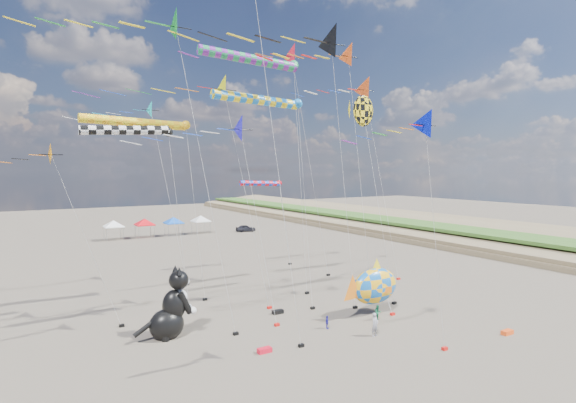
{
  "coord_description": "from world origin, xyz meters",
  "views": [
    {
      "loc": [
        -19.85,
        -17.43,
        11.52
      ],
      "look_at": [
        -1.79,
        12.0,
        9.1
      ],
      "focal_mm": 28.0,
      "sensor_mm": 36.0,
      "label": 1
    }
  ],
  "objects_px": {
    "cat_inflatable": "(170,302)",
    "parked_car": "(246,228)",
    "child_blue": "(327,322)",
    "child_green": "(378,313)",
    "fish_inflatable": "(374,286)",
    "person_adult": "(375,325)"
  },
  "relations": [
    {
      "from": "cat_inflatable",
      "to": "parked_car",
      "type": "height_order",
      "value": "cat_inflatable"
    },
    {
      "from": "child_blue",
      "to": "parked_car",
      "type": "xyz_separation_m",
      "value": [
        17.86,
        49.74,
        0.15
      ]
    },
    {
      "from": "child_green",
      "to": "parked_car",
      "type": "relative_size",
      "value": 0.32
    },
    {
      "from": "child_green",
      "to": "child_blue",
      "type": "xyz_separation_m",
      "value": [
        -4.43,
        0.54,
        -0.11
      ]
    },
    {
      "from": "child_green",
      "to": "parked_car",
      "type": "bearing_deg",
      "value": 83.91
    },
    {
      "from": "fish_inflatable",
      "to": "parked_car",
      "type": "xyz_separation_m",
      "value": [
        12.65,
        49.01,
        -1.66
      ]
    },
    {
      "from": "cat_inflatable",
      "to": "person_adult",
      "type": "xyz_separation_m",
      "value": [
        12.13,
        -7.3,
        -1.63
      ]
    },
    {
      "from": "person_adult",
      "to": "parked_car",
      "type": "distance_m",
      "value": 54.99
    },
    {
      "from": "cat_inflatable",
      "to": "child_green",
      "type": "distance_m",
      "value": 15.52
    },
    {
      "from": "person_adult",
      "to": "fish_inflatable",
      "type": "bearing_deg",
      "value": 33.86
    },
    {
      "from": "child_green",
      "to": "parked_car",
      "type": "height_order",
      "value": "parked_car"
    },
    {
      "from": "fish_inflatable",
      "to": "person_adult",
      "type": "relative_size",
      "value": 3.55
    },
    {
      "from": "fish_inflatable",
      "to": "parked_car",
      "type": "distance_m",
      "value": 50.64
    },
    {
      "from": "child_blue",
      "to": "parked_car",
      "type": "distance_m",
      "value": 52.84
    },
    {
      "from": "person_adult",
      "to": "child_green",
      "type": "xyz_separation_m",
      "value": [
        2.46,
        2.37,
        -0.23
      ]
    },
    {
      "from": "fish_inflatable",
      "to": "parked_car",
      "type": "bearing_deg",
      "value": 75.53
    },
    {
      "from": "child_blue",
      "to": "parked_car",
      "type": "height_order",
      "value": "parked_car"
    },
    {
      "from": "fish_inflatable",
      "to": "child_green",
      "type": "bearing_deg",
      "value": -121.7
    },
    {
      "from": "fish_inflatable",
      "to": "person_adult",
      "type": "xyz_separation_m",
      "value": [
        -3.25,
        -3.64,
        -1.47
      ]
    },
    {
      "from": "child_blue",
      "to": "parked_car",
      "type": "bearing_deg",
      "value": 6.26
    },
    {
      "from": "person_adult",
      "to": "parked_car",
      "type": "height_order",
      "value": "person_adult"
    },
    {
      "from": "parked_car",
      "to": "person_adult",
      "type": "bearing_deg",
      "value": 173.41
    }
  ]
}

